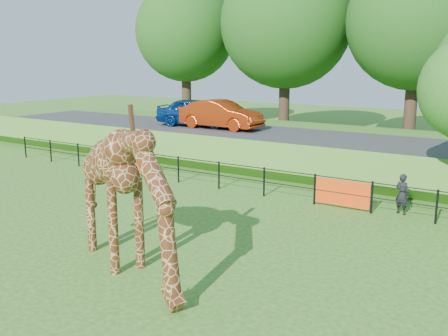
# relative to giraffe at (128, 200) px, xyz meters

# --- Properties ---
(ground) EXTENTS (90.00, 90.00, 0.00)m
(ground) POSITION_rel_giraffe_xyz_m (-0.53, -0.26, -1.79)
(ground) COLOR #316419
(ground) RESTS_ON ground
(giraffe) EXTENTS (4.94, 2.89, 3.57)m
(giraffe) POSITION_rel_giraffe_xyz_m (0.00, 0.00, 0.00)
(giraffe) COLOR #542711
(giraffe) RESTS_ON ground
(perimeter_fence) EXTENTS (28.07, 0.10, 1.10)m
(perimeter_fence) POSITION_rel_giraffe_xyz_m (-0.53, 7.74, -1.24)
(perimeter_fence) COLOR black
(perimeter_fence) RESTS_ON ground
(embankment) EXTENTS (40.00, 9.00, 1.30)m
(embankment) POSITION_rel_giraffe_xyz_m (-0.53, 15.24, -1.14)
(embankment) COLOR #316419
(embankment) RESTS_ON ground
(road) EXTENTS (40.00, 5.00, 0.12)m
(road) POSITION_rel_giraffe_xyz_m (-0.53, 13.74, -0.43)
(road) COLOR #303032
(road) RESTS_ON embankment
(car_blue) EXTENTS (4.68, 2.47, 1.52)m
(car_blue) POSITION_rel_giraffe_xyz_m (-8.01, 13.94, 0.39)
(car_blue) COLOR #124294
(car_blue) RESTS_ON road
(car_red) EXTENTS (4.55, 1.64, 1.49)m
(car_red) POSITION_rel_giraffe_xyz_m (-6.35, 13.76, 0.38)
(car_red) COLOR #A92D0C
(car_red) RESTS_ON road
(visitor) EXTENTS (0.58, 0.48, 1.35)m
(visitor) POSITION_rel_giraffe_xyz_m (4.31, 8.24, -1.11)
(visitor) COLOR black
(visitor) RESTS_ON ground
(bg_tree_line) EXTENTS (37.30, 8.80, 11.82)m
(bg_tree_line) POSITION_rel_giraffe_xyz_m (1.36, 21.74, 5.41)
(bg_tree_line) COLOR #362518
(bg_tree_line) RESTS_ON ground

